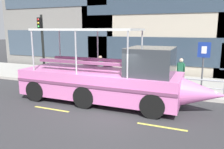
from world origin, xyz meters
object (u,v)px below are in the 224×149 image
traffic_light_pole (42,40)px  pedestrian_mid_left (128,67)px  pedestrian_near_bow (181,69)px  parking_sign (203,59)px  duck_tour_boat (110,79)px  pedestrian_mid_right (100,66)px

traffic_light_pole → pedestrian_mid_left: bearing=4.2°
pedestrian_near_bow → pedestrian_mid_left: 3.04m
traffic_light_pole → pedestrian_mid_left: 6.17m
parking_sign → pedestrian_mid_left: parking_sign is taller
traffic_light_pole → pedestrian_near_bow: (8.94, 1.04, -1.56)m
traffic_light_pole → duck_tour_boat: 6.92m
parking_sign → pedestrian_near_bow: bearing=133.7°
traffic_light_pole → pedestrian_near_bow: traffic_light_pole is taller
duck_tour_boat → pedestrian_near_bow: size_ratio=5.84×
pedestrian_near_bow → pedestrian_mid_left: bearing=-168.6°
traffic_light_pole → parking_sign: bearing=-1.0°
parking_sign → pedestrian_mid_right: bearing=175.2°
parking_sign → pedestrian_mid_right: parking_sign is taller
parking_sign → pedestrian_mid_right: 6.03m
traffic_light_pole → pedestrian_near_bow: size_ratio=2.58×
traffic_light_pole → pedestrian_mid_right: bearing=4.4°
traffic_light_pole → duck_tour_boat: size_ratio=0.44×
duck_tour_boat → pedestrian_mid_right: size_ratio=5.79×
pedestrian_near_bow → pedestrian_mid_left: (-2.98, -0.60, 0.05)m
duck_tour_boat → pedestrian_near_bow: bearing=53.8°
pedestrian_mid_right → pedestrian_near_bow: bearing=8.6°
pedestrian_near_bow → traffic_light_pole: bearing=-173.4°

